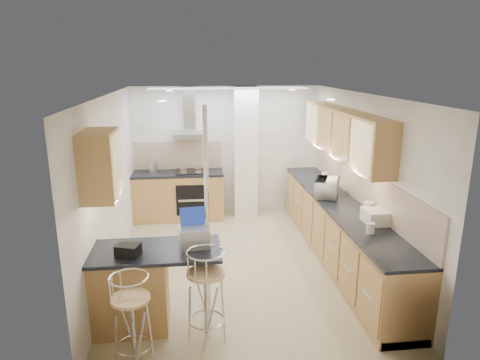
{
  "coord_description": "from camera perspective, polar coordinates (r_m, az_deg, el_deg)",
  "views": [
    {
      "loc": [
        -0.67,
        -5.84,
        2.9
      ],
      "look_at": [
        0.02,
        0.2,
        1.25
      ],
      "focal_mm": 32.0,
      "sensor_mm": 36.0,
      "label": 1
    }
  ],
  "objects": [
    {
      "name": "ground",
      "position": [
        6.55,
        0.03,
        -11.06
      ],
      "size": [
        4.8,
        4.8,
        0.0
      ],
      "primitive_type": "plane",
      "color": "tan",
      "rests_on": "ground"
    },
    {
      "name": "room_shell",
      "position": [
        6.44,
        2.52,
        3.01
      ],
      "size": [
        3.64,
        4.84,
        2.51
      ],
      "color": "beige",
      "rests_on": "ground"
    },
    {
      "name": "right_counter",
      "position": [
        6.69,
        12.99,
        -6.59
      ],
      "size": [
        0.63,
        4.4,
        0.92
      ],
      "color": "#A98043",
      "rests_on": "ground"
    },
    {
      "name": "back_counter",
      "position": [
        8.31,
        -8.17,
        -2.02
      ],
      "size": [
        1.7,
        0.63,
        0.92
      ],
      "color": "#A98043",
      "rests_on": "ground"
    },
    {
      "name": "peninsula",
      "position": [
        5.03,
        -11.2,
        -13.91
      ],
      "size": [
        1.47,
        0.72,
        0.94
      ],
      "color": "#A98043",
      "rests_on": "ground"
    },
    {
      "name": "microwave",
      "position": [
        6.72,
        11.52,
        -1.02
      ],
      "size": [
        0.5,
        0.59,
        0.28
      ],
      "primitive_type": "imported",
      "rotation": [
        0.0,
        0.0,
        1.17
      ],
      "color": "silver",
      "rests_on": "right_counter"
    },
    {
      "name": "laptop",
      "position": [
        4.79,
        -6.09,
        -7.6
      ],
      "size": [
        0.35,
        0.28,
        0.22
      ],
      "primitive_type": "cube",
      "rotation": [
        0.0,
        0.0,
        0.12
      ],
      "color": "#A5A9AD",
      "rests_on": "peninsula"
    },
    {
      "name": "bag",
      "position": [
        4.7,
        -14.68,
        -9.07
      ],
      "size": [
        0.28,
        0.24,
        0.13
      ],
      "primitive_type": "cube",
      "rotation": [
        0.0,
        0.0,
        -0.32
      ],
      "color": "black",
      "rests_on": "peninsula"
    },
    {
      "name": "bar_stool_near",
      "position": [
        4.49,
        -14.2,
        -17.78
      ],
      "size": [
        0.51,
        0.51,
        0.98
      ],
      "primitive_type": null,
      "rotation": [
        0.0,
        0.0,
        -0.34
      ],
      "color": "tan",
      "rests_on": "ground"
    },
    {
      "name": "bar_stool_end",
      "position": [
        4.71,
        -4.51,
        -15.17
      ],
      "size": [
        0.6,
        0.6,
        1.05
      ],
      "primitive_type": null,
      "rotation": [
        0.0,
        0.0,
        0.96
      ],
      "color": "tan",
      "rests_on": "ground"
    },
    {
      "name": "jar_a",
      "position": [
        6.85,
        11.5,
        -1.21
      ],
      "size": [
        0.16,
        0.16,
        0.16
      ],
      "primitive_type": "cylinder",
      "rotation": [
        0.0,
        0.0,
        -0.44
      ],
      "color": "white",
      "rests_on": "right_counter"
    },
    {
      "name": "jar_b",
      "position": [
        7.53,
        11.21,
        0.34
      ],
      "size": [
        0.13,
        0.13,
        0.17
      ],
      "primitive_type": "cylinder",
      "rotation": [
        0.0,
        0.0,
        -0.22
      ],
      "color": "white",
      "rests_on": "right_counter"
    },
    {
      "name": "jar_c",
      "position": [
        5.95,
        16.8,
        -3.83
      ],
      "size": [
        0.15,
        0.15,
        0.21
      ],
      "primitive_type": "cylinder",
      "rotation": [
        0.0,
        0.0,
        -0.06
      ],
      "color": "#BAB895",
      "rests_on": "right_counter"
    },
    {
      "name": "jar_d",
      "position": [
        5.43,
        17.02,
        -6.16
      ],
      "size": [
        0.12,
        0.12,
        0.13
      ],
      "primitive_type": "cylinder",
      "rotation": [
        0.0,
        0.0,
        -0.18
      ],
      "color": "silver",
      "rests_on": "right_counter"
    },
    {
      "name": "bread_bin",
      "position": [
        5.77,
        17.57,
        -4.67
      ],
      "size": [
        0.27,
        0.34,
        0.18
      ],
      "primitive_type": "cube",
      "rotation": [
        0.0,
        0.0,
        0.0
      ],
      "color": "white",
      "rests_on": "right_counter"
    },
    {
      "name": "kettle",
      "position": [
        8.2,
        -11.56,
        1.68
      ],
      "size": [
        0.16,
        0.16,
        0.21
      ],
      "primitive_type": "cylinder",
      "color": "#ACAEB0",
      "rests_on": "back_counter"
    }
  ]
}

